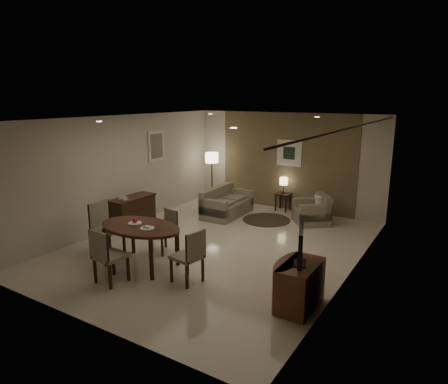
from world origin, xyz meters
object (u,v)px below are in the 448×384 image
Objects in this scene: chair_left at (108,229)px; side_table at (283,202)px; console_desk at (133,212)px; chair_right at (187,256)px; chair_far at (164,232)px; floor_lamp at (212,178)px; chair_near at (111,255)px; dining_table at (141,246)px; sofa at (227,202)px; tv_cabinet at (300,286)px; armchair at (311,209)px.

chair_left reaches higher than side_table.
console_desk is 3.39m from chair_right.
floor_lamp reaches higher than chair_far.
chair_far is (-0.13, 1.53, -0.05)m from chair_near.
sofa is at bearing 95.06° from dining_table.
chair_left is (-4.09, -0.02, 0.17)m from tv_cabinet.
chair_near is (-3.06, -0.90, 0.14)m from tv_cabinet.
dining_table is at bearing -62.26° from armchair.
dining_table is 1.92× the size of chair_far.
chair_far is at bearing -55.65° from chair_left.
armchair is at bearing -6.75° from floor_lamp.
dining_table reaches higher than console_desk.
sofa is 3.22× the size of side_table.
chair_left is 3.61m from sofa.
sofa is at bearing -39.72° from floor_lamp.
chair_far is 1.06× the size of armchair.
armchair is (2.82, 4.06, -0.16)m from chair_left.
chair_right is (-1.96, -0.21, 0.13)m from tv_cabinet.
chair_left is at bearing 174.60° from dining_table.
console_desk is 0.76× the size of sofa.
floor_lamp is at bearing 3.90° from chair_left.
console_desk is 2.43× the size of side_table.
tv_cabinet is 3.20m from chair_near.
sofa reaches higher than armchair.
chair_far is at bearing 168.81° from tv_cabinet.
tv_cabinet is 1.03× the size of chair_far.
console_desk is 4.13m from side_table.
chair_left is 0.69× the size of floor_lamp.
floor_lamp reaches higher than armchair.
side_table is (1.75, 4.77, -0.28)m from chair_left.
armchair is at bearing 107.45° from tv_cabinet.
sofa is at bearing 54.36° from console_desk.
console_desk is at bearing -93.27° from armchair.
chair_near is (0.05, -0.79, 0.10)m from dining_table.
tv_cabinet is 1.09× the size of armchair.
chair_left is 5.09m from side_table.
chair_right is (1.15, -0.10, 0.08)m from dining_table.
floor_lamp is (-1.08, 0.89, 0.38)m from sofa.
chair_far is 0.55× the size of sofa.
console_desk reaches higher than side_table.
console_desk is at bearing -49.29° from chair_near.
sofa is (-0.37, 4.43, -0.11)m from chair_near.
sofa is 1.93× the size of armchair.
console_desk is 2.40m from dining_table.
side_table is (-1.07, 0.71, -0.12)m from armchair.
console_desk is 0.72× the size of dining_table.
console_desk is at bearing -111.39° from chair_right.
chair_far is at bearing 96.25° from dining_table.
tv_cabinet is 1.83× the size of side_table.
chair_near reaches higher than chair_far.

